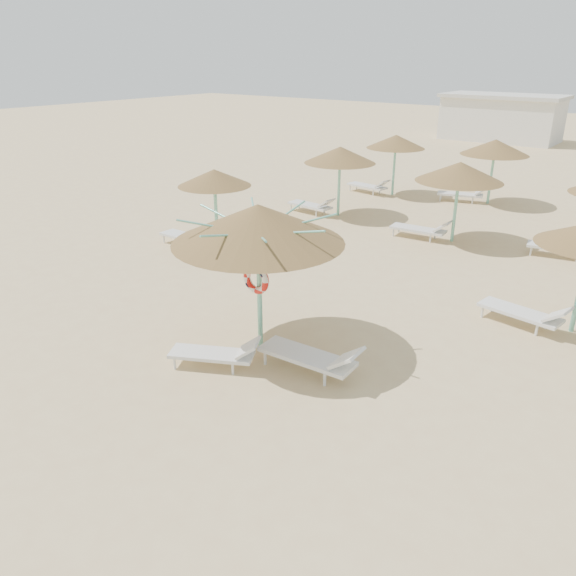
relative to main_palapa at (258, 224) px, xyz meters
The scene contains 6 objects.
ground 2.80m from the main_palapa, behind, with size 120.00×120.00×0.00m, color #D1B77F.
main_palapa is the anchor object (origin of this frame).
lounger_main_a 2.77m from the main_palapa, 95.04° to the right, with size 1.91×1.35×0.68m.
lounger_main_b 2.91m from the main_palapa, ahead, with size 2.21×0.76×0.79m.
palapa_field 10.62m from the main_palapa, 77.21° to the left, with size 20.09×14.02×2.72m.
service_hut 35.54m from the main_palapa, 99.93° to the left, with size 8.40×4.40×3.25m.
Camera 1 is at (7.26, -8.42, 6.03)m, focal length 35.00 mm.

